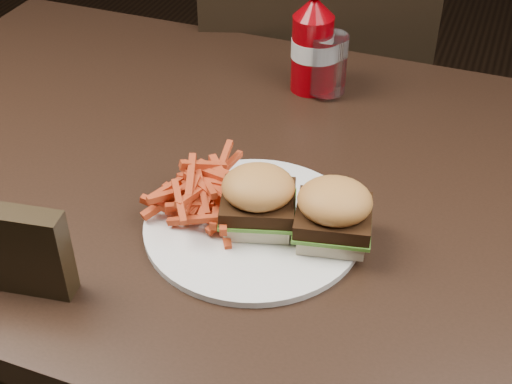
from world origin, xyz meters
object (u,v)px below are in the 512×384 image
(chair_far, at_px, (308,116))
(plate, at_px, (253,225))
(dining_table, at_px, (226,175))
(ketchup_bottle, at_px, (312,55))
(tumbler, at_px, (328,63))

(chair_far, height_order, plate, plate)
(dining_table, xyz_separation_m, chair_far, (-0.07, 0.66, -0.30))
(chair_far, height_order, ketchup_bottle, ketchup_bottle)
(plate, relative_size, ketchup_bottle, 2.09)
(ketchup_bottle, relative_size, tumbler, 1.39)
(chair_far, bearing_deg, plate, 83.09)
(chair_far, bearing_deg, ketchup_bottle, 87.64)
(chair_far, distance_m, tumbler, 0.59)
(plate, distance_m, tumbler, 0.36)
(dining_table, height_order, tumbler, tumbler)
(ketchup_bottle, height_order, tumbler, ketchup_bottle)
(dining_table, height_order, chair_far, dining_table)
(chair_far, distance_m, ketchup_bottle, 0.58)
(plate, xyz_separation_m, tumbler, (-0.01, 0.35, 0.05))
(ketchup_bottle, bearing_deg, chair_far, 106.05)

